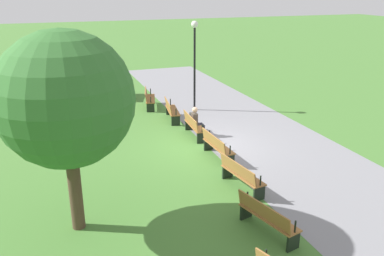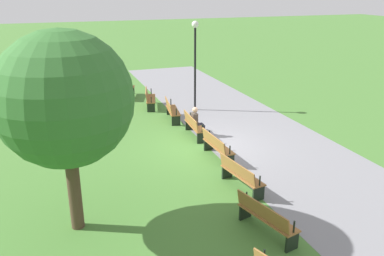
# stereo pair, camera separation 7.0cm
# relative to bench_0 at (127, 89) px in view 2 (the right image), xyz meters

# --- Properties ---
(ground_plane) EXTENTS (120.00, 120.00, 0.00)m
(ground_plane) POSITION_rel_bench_0_xyz_m (8.01, 1.45, -0.47)
(ground_plane) COLOR #477A33
(path_paving) EXTENTS (30.62, 4.83, 0.01)m
(path_paving) POSITION_rel_bench_0_xyz_m (8.01, 3.87, -0.47)
(path_paving) COLOR gray
(path_paving) RESTS_ON ground
(bench_0) EXTENTS (1.79, 1.03, 0.89)m
(bench_0) POSITION_rel_bench_0_xyz_m (0.00, 0.00, 0.00)
(bench_0) COLOR #996633
(bench_0) RESTS_ON ground
(bench_1) EXTENTS (1.80, 0.88, 0.89)m
(bench_1) POSITION_rel_bench_0_xyz_m (2.23, 0.67, 0.00)
(bench_1) COLOR #996633
(bench_1) RESTS_ON ground
(bench_2) EXTENTS (1.78, 0.72, 0.89)m
(bench_2) POSITION_rel_bench_0_xyz_m (4.52, 1.12, 0.00)
(bench_2) COLOR #996633
(bench_2) RESTS_ON ground
(bench_3) EXTENTS (1.75, 0.56, 0.89)m
(bench_3) POSITION_rel_bench_0_xyz_m (6.85, 1.35, 0.00)
(bench_3) COLOR #996633
(bench_3) RESTS_ON ground
(bench_4) EXTENTS (1.75, 0.56, 0.89)m
(bench_4) POSITION_rel_bench_0_xyz_m (9.18, 1.35, 0.00)
(bench_4) COLOR #996633
(bench_4) RESTS_ON ground
(bench_5) EXTENTS (1.78, 0.72, 0.89)m
(bench_5) POSITION_rel_bench_0_xyz_m (11.50, 1.12, 0.00)
(bench_5) COLOR #996633
(bench_5) RESTS_ON ground
(bench_6) EXTENTS (1.80, 0.88, 0.89)m
(bench_6) POSITION_rel_bench_0_xyz_m (13.79, 0.67, 0.00)
(bench_6) COLOR #996633
(bench_6) RESTS_ON ground
(person_seated) EXTENTS (0.34, 0.53, 1.20)m
(person_seated) POSITION_rel_bench_0_xyz_m (6.78, 1.50, 0.16)
(person_seated) COLOR #4C4238
(person_seated) RESTS_ON ground
(tree_1) EXTENTS (3.15, 3.15, 4.89)m
(tree_1) POSITION_rel_bench_0_xyz_m (11.93, -3.58, 2.83)
(tree_1) COLOR #4C3828
(tree_1) RESTS_ON ground
(lamp_post) EXTENTS (0.32, 0.32, 4.23)m
(lamp_post) POSITION_rel_bench_0_xyz_m (3.39, 2.66, 2.45)
(lamp_post) COLOR black
(lamp_post) RESTS_ON ground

